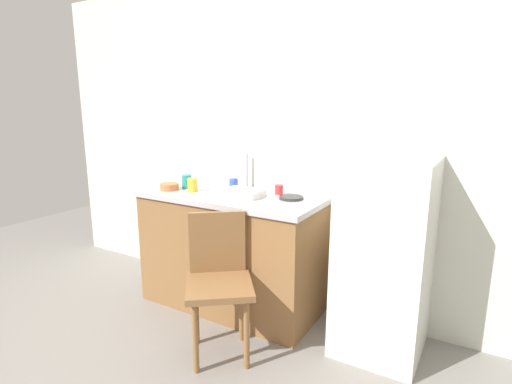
{
  "coord_description": "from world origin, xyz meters",
  "views": [
    {
      "loc": [
        1.33,
        -1.77,
        1.57
      ],
      "look_at": [
        -0.09,
        0.6,
        0.95
      ],
      "focal_mm": 28.24,
      "sensor_mm": 36.0,
      "label": 1
    }
  ],
  "objects_px": {
    "terracotta_bowl": "(169,187)",
    "hotplate": "(291,198)",
    "dish_tray": "(243,193)",
    "refrigerator": "(384,257)",
    "chair": "(219,278)",
    "cup_red": "(279,190)",
    "cup_yellow": "(193,185)",
    "cup_blue": "(234,184)",
    "cup_teal": "(187,181)"
  },
  "relations": [
    {
      "from": "refrigerator",
      "to": "dish_tray",
      "type": "relative_size",
      "value": 4.45
    },
    {
      "from": "refrigerator",
      "to": "chair",
      "type": "height_order",
      "value": "refrigerator"
    },
    {
      "from": "cup_blue",
      "to": "chair",
      "type": "bearing_deg",
      "value": -63.69
    },
    {
      "from": "cup_blue",
      "to": "dish_tray",
      "type": "bearing_deg",
      "value": -40.11
    },
    {
      "from": "cup_teal",
      "to": "chair",
      "type": "bearing_deg",
      "value": -37.54
    },
    {
      "from": "dish_tray",
      "to": "cup_teal",
      "type": "bearing_deg",
      "value": 178.19
    },
    {
      "from": "terracotta_bowl",
      "to": "cup_red",
      "type": "xyz_separation_m",
      "value": [
        0.8,
        0.3,
        0.01
      ]
    },
    {
      "from": "cup_blue",
      "to": "terracotta_bowl",
      "type": "bearing_deg",
      "value": -148.32
    },
    {
      "from": "dish_tray",
      "to": "terracotta_bowl",
      "type": "bearing_deg",
      "value": -170.17
    },
    {
      "from": "cup_yellow",
      "to": "cup_blue",
      "type": "bearing_deg",
      "value": 42.13
    },
    {
      "from": "hotplate",
      "to": "dish_tray",
      "type": "bearing_deg",
      "value": -162.83
    },
    {
      "from": "hotplate",
      "to": "cup_red",
      "type": "relative_size",
      "value": 2.41
    },
    {
      "from": "refrigerator",
      "to": "cup_teal",
      "type": "height_order",
      "value": "refrigerator"
    },
    {
      "from": "refrigerator",
      "to": "cup_teal",
      "type": "xyz_separation_m",
      "value": [
        -1.55,
        -0.03,
        0.33
      ]
    },
    {
      "from": "refrigerator",
      "to": "dish_tray",
      "type": "height_order",
      "value": "refrigerator"
    },
    {
      "from": "terracotta_bowl",
      "to": "cup_blue",
      "type": "relative_size",
      "value": 1.63
    },
    {
      "from": "dish_tray",
      "to": "refrigerator",
      "type": "bearing_deg",
      "value": 2.75
    },
    {
      "from": "refrigerator",
      "to": "cup_red",
      "type": "distance_m",
      "value": 0.89
    },
    {
      "from": "chair",
      "to": "cup_yellow",
      "type": "height_order",
      "value": "cup_yellow"
    },
    {
      "from": "terracotta_bowl",
      "to": "cup_teal",
      "type": "bearing_deg",
      "value": 59.48
    },
    {
      "from": "hotplate",
      "to": "cup_red",
      "type": "distance_m",
      "value": 0.17
    },
    {
      "from": "refrigerator",
      "to": "terracotta_bowl",
      "type": "bearing_deg",
      "value": -174.57
    },
    {
      "from": "refrigerator",
      "to": "cup_red",
      "type": "bearing_deg",
      "value": 169.9
    },
    {
      "from": "refrigerator",
      "to": "cup_red",
      "type": "relative_size",
      "value": 17.67
    },
    {
      "from": "dish_tray",
      "to": "cup_teal",
      "type": "distance_m",
      "value": 0.54
    },
    {
      "from": "hotplate",
      "to": "cup_teal",
      "type": "bearing_deg",
      "value": -174.31
    },
    {
      "from": "refrigerator",
      "to": "cup_red",
      "type": "xyz_separation_m",
      "value": [
        -0.82,
        0.15,
        0.31
      ]
    },
    {
      "from": "cup_blue",
      "to": "refrigerator",
      "type": "bearing_deg",
      "value": -5.12
    },
    {
      "from": "cup_blue",
      "to": "cup_teal",
      "type": "bearing_deg",
      "value": -158.42
    },
    {
      "from": "terracotta_bowl",
      "to": "cup_yellow",
      "type": "height_order",
      "value": "cup_yellow"
    },
    {
      "from": "terracotta_bowl",
      "to": "cup_blue",
      "type": "height_order",
      "value": "cup_blue"
    },
    {
      "from": "terracotta_bowl",
      "to": "hotplate",
      "type": "height_order",
      "value": "terracotta_bowl"
    },
    {
      "from": "chair",
      "to": "dish_tray",
      "type": "height_order",
      "value": "dish_tray"
    },
    {
      "from": "chair",
      "to": "hotplate",
      "type": "relative_size",
      "value": 5.24
    },
    {
      "from": "cup_blue",
      "to": "cup_yellow",
      "type": "height_order",
      "value": "cup_yellow"
    },
    {
      "from": "refrigerator",
      "to": "cup_red",
      "type": "height_order",
      "value": "refrigerator"
    },
    {
      "from": "hotplate",
      "to": "cup_yellow",
      "type": "distance_m",
      "value": 0.78
    },
    {
      "from": "refrigerator",
      "to": "chair",
      "type": "bearing_deg",
      "value": -147.63
    },
    {
      "from": "dish_tray",
      "to": "terracotta_bowl",
      "type": "height_order",
      "value": "same"
    },
    {
      "from": "terracotta_bowl",
      "to": "cup_red",
      "type": "height_order",
      "value": "cup_red"
    },
    {
      "from": "chair",
      "to": "cup_blue",
      "type": "height_order",
      "value": "cup_blue"
    },
    {
      "from": "dish_tray",
      "to": "cup_yellow",
      "type": "relative_size",
      "value": 2.79
    },
    {
      "from": "refrigerator",
      "to": "chair",
      "type": "xyz_separation_m",
      "value": [
        -0.87,
        -0.55,
        -0.12
      ]
    },
    {
      "from": "hotplate",
      "to": "cup_red",
      "type": "height_order",
      "value": "cup_red"
    },
    {
      "from": "dish_tray",
      "to": "cup_red",
      "type": "relative_size",
      "value": 3.97
    },
    {
      "from": "dish_tray",
      "to": "cup_yellow",
      "type": "bearing_deg",
      "value": -172.49
    },
    {
      "from": "cup_red",
      "to": "cup_teal",
      "type": "bearing_deg",
      "value": -166.24
    },
    {
      "from": "dish_tray",
      "to": "cup_teal",
      "type": "relative_size",
      "value": 2.64
    },
    {
      "from": "terracotta_bowl",
      "to": "cup_yellow",
      "type": "xyz_separation_m",
      "value": [
        0.19,
        0.05,
        0.03
      ]
    },
    {
      "from": "terracotta_bowl",
      "to": "cup_red",
      "type": "bearing_deg",
      "value": 20.6
    }
  ]
}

